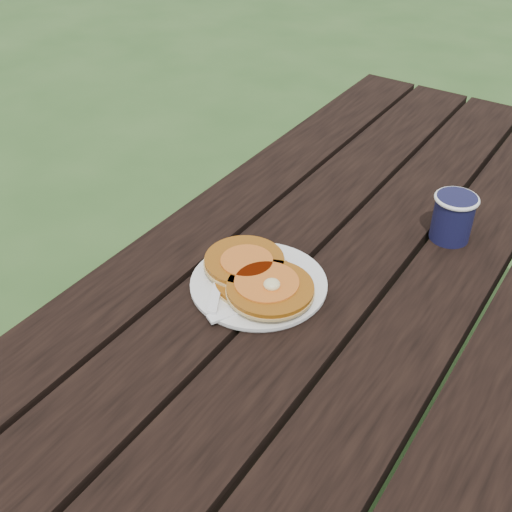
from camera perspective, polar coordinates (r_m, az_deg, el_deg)
The scene contains 6 objects.
picnic_table at distance 1.38m, azimuth 6.17°, elevation -14.60°, with size 1.36×1.80×0.75m.
plate at distance 1.09m, azimuth 0.24°, elevation -2.56°, with size 0.23×0.23×0.01m, color white.
pancake_stack at distance 1.07m, azimuth 0.14°, elevation -1.88°, with size 0.22×0.18×0.04m.
knife at distance 1.04m, azimuth 0.26°, elevation -4.08°, with size 0.02×0.18×0.01m, color white.
fork at distance 1.06m, azimuth -3.53°, elevation -3.07°, with size 0.03×0.16×0.01m, color white, non-canonical shape.
coffee_cup at distance 1.23m, azimuth 17.15°, elevation 3.53°, with size 0.08×0.08×0.09m.
Camera 1 is at (0.35, -0.79, 1.44)m, focal length 45.00 mm.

